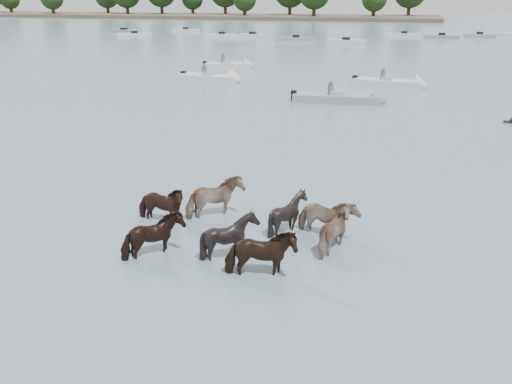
# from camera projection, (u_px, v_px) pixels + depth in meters

# --- Properties ---
(ground) EXTENTS (400.00, 400.00, 0.00)m
(ground) POSITION_uv_depth(u_px,v_px,m) (245.00, 234.00, 15.36)
(ground) COLOR slate
(ground) RESTS_ON ground
(shoreline) EXTENTS (160.00, 30.00, 1.00)m
(shoreline) POSITION_uv_depth(u_px,v_px,m) (173.00, 16.00, 168.91)
(shoreline) COLOR #4C4233
(shoreline) RESTS_ON ground
(pony_herd) EXTENTS (6.90, 4.77, 1.49)m
(pony_herd) POSITION_uv_depth(u_px,v_px,m) (244.00, 225.00, 14.77)
(pony_herd) COLOR black
(pony_herd) RESTS_ON ground
(motorboat_a) EXTENTS (5.52, 2.34, 1.92)m
(motorboat_a) POSITION_uv_depth(u_px,v_px,m) (218.00, 79.00, 42.66)
(motorboat_a) COLOR silver
(motorboat_a) RESTS_ON ground
(motorboat_b) EXTENTS (6.15, 2.08, 1.92)m
(motorboat_b) POSITION_uv_depth(u_px,v_px,m) (349.00, 99.00, 34.25)
(motorboat_b) COLOR gray
(motorboat_b) RESTS_ON ground
(motorboat_c) EXTENTS (5.75, 2.53, 1.92)m
(motorboat_c) POSITION_uv_depth(u_px,v_px,m) (398.00, 84.00, 40.11)
(motorboat_c) COLOR silver
(motorboat_c) RESTS_ON ground
(motorboat_f) EXTENTS (4.88, 3.10, 1.92)m
(motorboat_f) POSITION_uv_depth(u_px,v_px,m) (235.00, 65.00, 50.70)
(motorboat_f) COLOR silver
(motorboat_f) RESTS_ON ground
(distant_flotilla) EXTENTS (105.16, 28.46, 0.93)m
(distant_flotilla) POSITION_uv_depth(u_px,v_px,m) (386.00, 37.00, 84.28)
(distant_flotilla) COLOR gray
(distant_flotilla) RESTS_ON ground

